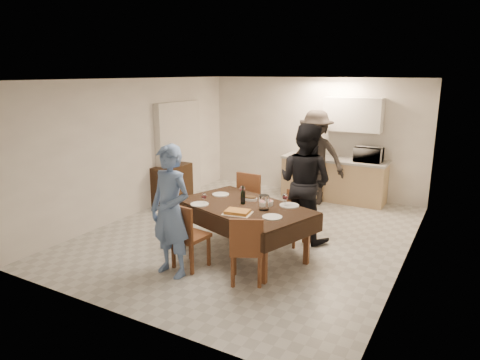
# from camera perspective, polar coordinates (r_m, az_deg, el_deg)

# --- Properties ---
(floor) EXTENTS (5.00, 6.00, 0.02)m
(floor) POSITION_cam_1_polar(r_m,az_deg,el_deg) (7.47, 1.49, -7.09)
(floor) COLOR #B7B7B2
(floor) RESTS_ON ground
(ceiling) EXTENTS (5.00, 6.00, 0.02)m
(ceiling) POSITION_cam_1_polar(r_m,az_deg,el_deg) (6.95, 1.63, 13.29)
(ceiling) COLOR white
(ceiling) RESTS_ON wall_back
(wall_back) EXTENTS (5.00, 0.02, 2.60)m
(wall_back) POSITION_cam_1_polar(r_m,az_deg,el_deg) (9.81, 9.80, 5.74)
(wall_back) COLOR beige
(wall_back) RESTS_ON floor
(wall_front) EXTENTS (5.00, 0.02, 2.60)m
(wall_front) POSITION_cam_1_polar(r_m,az_deg,el_deg) (4.73, -15.66, -3.70)
(wall_front) COLOR beige
(wall_front) RESTS_ON floor
(wall_left) EXTENTS (0.02, 6.00, 2.60)m
(wall_left) POSITION_cam_1_polar(r_m,az_deg,el_deg) (8.53, -13.51, 4.30)
(wall_left) COLOR beige
(wall_left) RESTS_ON floor
(wall_right) EXTENTS (0.02, 6.00, 2.60)m
(wall_right) POSITION_cam_1_polar(r_m,az_deg,el_deg) (6.36, 21.91, 0.34)
(wall_right) COLOR beige
(wall_right) RESTS_ON floor
(stub_partition) EXTENTS (0.15, 1.40, 2.10)m
(stub_partition) POSITION_cam_1_polar(r_m,az_deg,el_deg) (9.43, -8.13, 3.92)
(stub_partition) COLOR beige
(stub_partition) RESTS_ON floor
(kitchen_base_cabinet) EXTENTS (2.20, 0.60, 0.86)m
(kitchen_base_cabinet) POSITION_cam_1_polar(r_m,az_deg,el_deg) (9.50, 12.33, -0.01)
(kitchen_base_cabinet) COLOR tan
(kitchen_base_cabinet) RESTS_ON floor
(kitchen_worktop) EXTENTS (2.24, 0.64, 0.05)m
(kitchen_worktop) POSITION_cam_1_polar(r_m,az_deg,el_deg) (9.40, 12.47, 2.68)
(kitchen_worktop) COLOR #A8A8A3
(kitchen_worktop) RESTS_ON kitchen_base_cabinet
(upper_cabinet) EXTENTS (1.20, 0.34, 0.70)m
(upper_cabinet) POSITION_cam_1_polar(r_m,az_deg,el_deg) (9.31, 14.83, 8.45)
(upper_cabinet) COLOR white
(upper_cabinet) RESTS_ON wall_back
(dining_table) EXTENTS (2.27, 1.74, 0.78)m
(dining_table) POSITION_cam_1_polar(r_m,az_deg,el_deg) (6.39, 0.57, -3.70)
(dining_table) COLOR black
(dining_table) RESTS_ON floor
(chair_near_left) EXTENTS (0.49, 0.49, 0.52)m
(chair_near_left) POSITION_cam_1_polar(r_m,az_deg,el_deg) (6.00, -7.14, -6.63)
(chair_near_left) COLOR brown
(chair_near_left) RESTS_ON floor
(chair_near_right) EXTENTS (0.57, 0.59, 0.51)m
(chair_near_right) POSITION_cam_1_polar(r_m,az_deg,el_deg) (5.56, 0.47, -8.42)
(chair_near_right) COLOR brown
(chair_near_right) RESTS_ON floor
(chair_far_left) EXTENTS (0.48, 0.48, 0.55)m
(chair_far_left) POSITION_cam_1_polar(r_m,az_deg,el_deg) (7.18, -0.08, -2.69)
(chair_far_left) COLOR brown
(chair_far_left) RESTS_ON floor
(chair_far_right) EXTENTS (0.44, 0.44, 0.46)m
(chair_far_right) POSITION_cam_1_polar(r_m,az_deg,el_deg) (6.85, 6.58, -4.55)
(chair_far_right) COLOR brown
(chair_far_right) RESTS_ON floor
(console) EXTENTS (0.44, 0.88, 0.82)m
(console) POSITION_cam_1_polar(r_m,az_deg,el_deg) (9.13, -9.00, -0.57)
(console) COLOR black
(console) RESTS_ON floor
(water_jug) EXTENTS (0.26, 0.26, 0.39)m
(water_jug) POSITION_cam_1_polar(r_m,az_deg,el_deg) (9.00, -9.15, 3.14)
(water_jug) COLOR #357DC0
(water_jug) RESTS_ON console
(wine_bottle) EXTENTS (0.07, 0.07, 0.28)m
(wine_bottle) POSITION_cam_1_polar(r_m,az_deg,el_deg) (6.40, 0.39, -1.99)
(wine_bottle) COLOR black
(wine_bottle) RESTS_ON dining_table
(water_pitcher) EXTENTS (0.14, 0.14, 0.22)m
(water_pitcher) POSITION_cam_1_polar(r_m,az_deg,el_deg) (6.15, 3.21, -3.02)
(water_pitcher) COLOR white
(water_pitcher) RESTS_ON dining_table
(savoury_tart) EXTENTS (0.43, 0.35, 0.05)m
(savoury_tart) POSITION_cam_1_polar(r_m,az_deg,el_deg) (6.01, -0.34, -4.27)
(savoury_tart) COLOR #D08C3D
(savoury_tart) RESTS_ON dining_table
(salad_bowl) EXTENTS (0.17, 0.17, 0.07)m
(salad_bowl) POSITION_cam_1_polar(r_m,az_deg,el_deg) (6.39, 3.71, -3.08)
(salad_bowl) COLOR white
(salad_bowl) RESTS_ON dining_table
(mushroom_dish) EXTENTS (0.22, 0.22, 0.04)m
(mushroom_dish) POSITION_cam_1_polar(r_m,az_deg,el_deg) (6.63, 1.35, -2.53)
(mushroom_dish) COLOR white
(mushroom_dish) RESTS_ON dining_table
(wine_glass_a) EXTENTS (0.08, 0.08, 0.17)m
(wine_glass_a) POSITION_cam_1_polar(r_m,az_deg,el_deg) (6.42, -4.82, -2.51)
(wine_glass_a) COLOR white
(wine_glass_a) RESTS_ON dining_table
(wine_glass_b) EXTENTS (0.09, 0.09, 0.20)m
(wine_glass_b) POSITION_cam_1_polar(r_m,az_deg,el_deg) (6.34, 6.03, -2.65)
(wine_glass_b) COLOR white
(wine_glass_b) RESTS_ON dining_table
(wine_glass_c) EXTENTS (0.09, 0.09, 0.21)m
(wine_glass_c) POSITION_cam_1_polar(r_m,az_deg,el_deg) (6.69, 0.30, -1.60)
(wine_glass_c) COLOR white
(wine_glass_c) RESTS_ON dining_table
(plate_near_left) EXTENTS (0.27, 0.27, 0.02)m
(plate_near_left) POSITION_cam_1_polar(r_m,az_deg,el_deg) (6.44, -5.42, -3.22)
(plate_near_left) COLOR white
(plate_near_left) RESTS_ON dining_table
(plate_near_right) EXTENTS (0.28, 0.28, 0.02)m
(plate_near_right) POSITION_cam_1_polar(r_m,az_deg,el_deg) (5.87, 4.31, -4.95)
(plate_near_right) COLOR white
(plate_near_right) RESTS_ON dining_table
(plate_far_left) EXTENTS (0.27, 0.27, 0.02)m
(plate_far_left) POSITION_cam_1_polar(r_m,az_deg,el_deg) (6.92, -2.60, -1.93)
(plate_far_left) COLOR white
(plate_far_left) RESTS_ON dining_table
(plate_far_right) EXTENTS (0.29, 0.29, 0.02)m
(plate_far_right) POSITION_cam_1_polar(r_m,az_deg,el_deg) (6.39, 6.60, -3.39)
(plate_far_right) COLOR white
(plate_far_right) RESTS_ON dining_table
(microwave) EXTENTS (0.55, 0.37, 0.30)m
(microwave) POSITION_cam_1_polar(r_m,az_deg,el_deg) (9.19, 16.78, 3.27)
(microwave) COLOR white
(microwave) RESTS_ON kitchen_worktop
(person_near) EXTENTS (0.70, 0.50, 1.80)m
(person_near) POSITION_cam_1_polar(r_m,az_deg,el_deg) (5.80, -9.25, -4.16)
(person_near) COLOR #5C7BB0
(person_near) RESTS_ON floor
(person_far) EXTENTS (1.06, 0.90, 1.93)m
(person_far) POSITION_cam_1_polar(r_m,az_deg,el_deg) (7.03, 8.65, -0.32)
(person_far) COLOR black
(person_far) RESTS_ON floor
(person_kitchen) EXTENTS (1.27, 0.73, 1.96)m
(person_kitchen) POSITION_cam_1_polar(r_m,az_deg,el_deg) (9.05, 9.97, 2.98)
(person_kitchen) COLOR black
(person_kitchen) RESTS_ON floor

